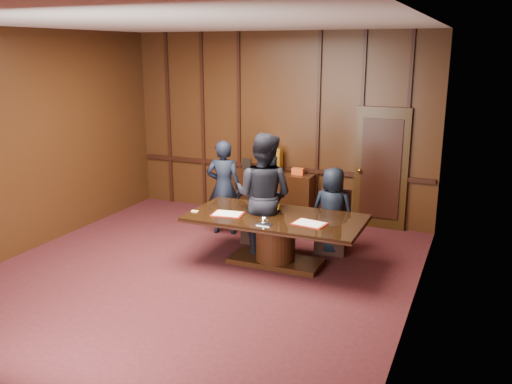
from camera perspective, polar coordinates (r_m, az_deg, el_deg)
room at (r=7.35m, az=-6.64°, el=3.33°), size 7.00×7.04×3.50m
sideboard at (r=10.41m, az=1.76°, el=-0.14°), size 1.60×0.45×1.54m
conference_table at (r=8.17m, az=2.09°, el=-4.23°), size 2.62×1.32×0.76m
folder_left at (r=8.18m, az=-2.99°, el=-2.32°), size 0.50×0.39×0.02m
folder_right at (r=7.76m, az=5.65°, el=-3.32°), size 0.50×0.39×0.02m
inkstand at (r=7.68m, az=0.89°, el=-3.09°), size 0.20×0.14×0.12m
notepad at (r=8.35m, az=-6.47°, el=-2.03°), size 0.11×0.08×0.01m
chair_left at (r=9.24m, az=0.25°, el=-3.35°), size 0.54×0.54×0.99m
chair_right at (r=8.84m, az=8.07°, el=-4.35°), size 0.50×0.50×0.99m
signatory_left at (r=9.06m, az=0.09°, el=-1.27°), size 0.83×0.51×1.32m
signatory_right at (r=8.65m, az=8.04°, el=-1.97°), size 0.70×0.47×1.40m
witness_left at (r=9.47m, az=-3.42°, el=0.49°), size 0.69×0.55×1.67m
witness_right at (r=8.34m, az=0.79°, el=-0.42°), size 0.99×0.80×1.96m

